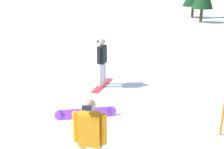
% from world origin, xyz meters
% --- Properties ---
extents(ground_plane, '(800.00, 800.00, 0.00)m').
position_xyz_m(ground_plane, '(0.00, 0.00, 0.00)').
color(ground_plane, white).
extents(snowboarder_foreground, '(1.50, 0.60, 1.75)m').
position_xyz_m(snowboarder_foreground, '(2.90, -0.69, 0.93)').
color(snowboarder_foreground, '#1E8CD8').
rests_on(snowboarder_foreground, ground_plane).
extents(snowboarder_midground, '(0.37, 1.61, 1.78)m').
position_xyz_m(snowboarder_midground, '(0.96, 4.15, 0.94)').
color(snowboarder_midground, red).
rests_on(snowboarder_midground, ground_plane).
extents(loose_snowboard_far_spare, '(1.57, 1.06, 0.26)m').
position_xyz_m(loose_snowboard_far_spare, '(1.57, 1.66, 0.14)').
color(loose_snowboard_far_spare, '#993FD8').
rests_on(loose_snowboard_far_spare, ground_plane).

